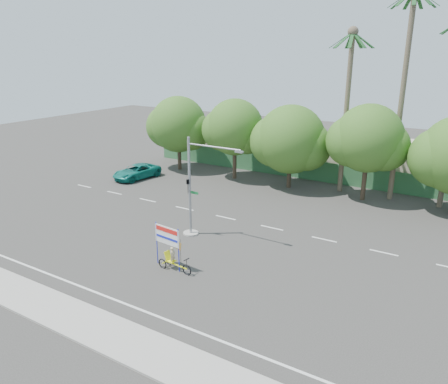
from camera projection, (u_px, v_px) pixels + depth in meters
The scene contains 14 objects.
ground at pixel (186, 264), 26.74m from camera, with size 120.00×120.00×0.00m, color #33302D.
sidewalk_near at pixel (92, 326), 20.63m from camera, with size 50.00×2.40×0.12m, color gray.
fence at pixel (312, 170), 43.89m from camera, with size 38.00×0.08×2.00m, color #336B3D.
building_left at pixel (246, 143), 52.19m from camera, with size 12.00×8.00×4.00m, color beige.
building_right at pixel (405, 164), 43.33m from camera, with size 14.00×8.00×3.60m, color beige.
tree_far_left at pixel (178, 126), 46.85m from camera, with size 7.14×6.00×7.96m.
tree_left at pixel (234, 129), 43.29m from camera, with size 6.66×5.60×8.07m.
tree_center at pixel (290, 141), 40.50m from camera, with size 7.62×6.40×7.85m.
tree_right at pixel (368, 141), 36.79m from camera, with size 6.90×5.80×8.36m.
palm_tall at pixel (405, 77), 35.38m from camera, with size 3.73×3.79×17.45m.
palm_short at pixel (348, 94), 38.10m from camera, with size 3.73×3.79×14.45m.
traffic_signal at pixel (193, 196), 30.16m from camera, with size 4.72×1.10×7.00m.
trike_billboard at pixel (171, 252), 25.90m from camera, with size 2.81×0.78×2.77m.
pickup_truck at pixel (137, 172), 44.55m from camera, with size 2.36×5.12×1.42m, color #107568.
Camera 1 is at (14.53, -19.33, 12.47)m, focal length 35.00 mm.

